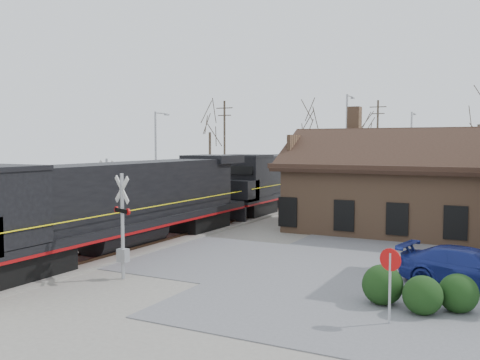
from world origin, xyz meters
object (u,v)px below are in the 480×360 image
Objects in this scene: depot at (410,193)px; parked_car at (471,269)px; locomotive_trailing at (283,178)px; locomotive_lead at (116,203)px.

depot is 13.23m from parked_car.
parked_car is (16.35, -20.53, -1.70)m from locomotive_trailing.
depot is 0.72× the size of locomotive_lead.
locomotive_lead is 4.01× the size of parked_car.
depot is 2.89× the size of parked_car.
locomotive_lead is 1.00× the size of locomotive_trailing.
locomotive_trailing is (0.00, 21.34, -0.00)m from locomotive_lead.
parked_car is at bearing -51.47° from locomotive_trailing.
parked_car is at bearing -70.58° from depot.
locomotive_lead is (-11.99, -13.19, 0.05)m from depot.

